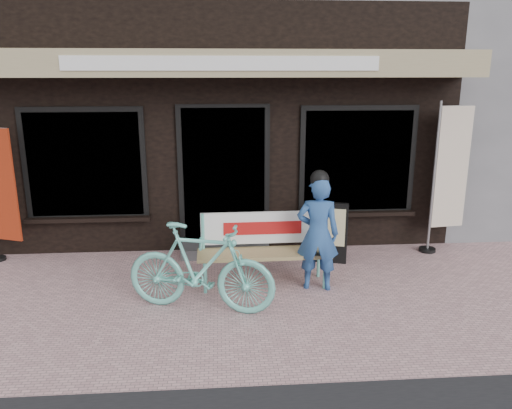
{
  "coord_description": "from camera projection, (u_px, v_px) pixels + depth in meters",
  "views": [
    {
      "loc": [
        -0.07,
        -5.27,
        2.66
      ],
      "look_at": [
        0.38,
        0.7,
        1.05
      ],
      "focal_mm": 35.0,
      "sensor_mm": 36.0,
      "label": 1
    }
  ],
  "objects": [
    {
      "name": "ground",
      "position": [
        228.0,
        308.0,
        5.77
      ],
      "size": [
        70.0,
        70.0,
        0.0
      ],
      "primitive_type": "plane",
      "color": "#C29496",
      "rests_on": "ground"
    },
    {
      "name": "storefront",
      "position": [
        221.0,
        53.0,
        9.77
      ],
      "size": [
        7.0,
        6.77,
        6.0
      ],
      "color": "black",
      "rests_on": "ground"
    },
    {
      "name": "bench",
      "position": [
        263.0,
        243.0,
        6.36
      ],
      "size": [
        1.69,
        0.46,
        0.91
      ],
      "rotation": [
        0.0,
        0.0,
        0.01
      ],
      "color": "#65C7B7",
      "rests_on": "ground"
    },
    {
      "name": "person",
      "position": [
        318.0,
        232.0,
        6.13
      ],
      "size": [
        0.58,
        0.43,
        1.52
      ],
      "rotation": [
        0.0,
        0.0,
        -0.19
      ],
      "color": "#295190",
      "rests_on": "ground"
    },
    {
      "name": "bicycle",
      "position": [
        200.0,
        268.0,
        5.6
      ],
      "size": [
        1.79,
        0.95,
        1.03
      ],
      "primitive_type": "imported",
      "rotation": [
        0.0,
        0.0,
        1.29
      ],
      "color": "#65C7B7",
      "rests_on": "ground"
    },
    {
      "name": "nobori_red",
      "position": [
        0.0,
        192.0,
        6.91
      ],
      "size": [
        0.58,
        0.32,
        1.99
      ],
      "rotation": [
        0.0,
        0.0,
        -0.36
      ],
      "color": "gray",
      "rests_on": "ground"
    },
    {
      "name": "nobori_cream",
      "position": [
        448.0,
        176.0,
        7.33
      ],
      "size": [
        0.67,
        0.27,
        2.25
      ],
      "rotation": [
        0.0,
        0.0,
        0.12
      ],
      "color": "gray",
      "rests_on": "ground"
    },
    {
      "name": "menu_stand",
      "position": [
        332.0,
        232.0,
        7.04
      ],
      "size": [
        0.44,
        0.21,
        0.88
      ],
      "rotation": [
        0.0,
        0.0,
        -0.28
      ],
      "color": "black",
      "rests_on": "ground"
    }
  ]
}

